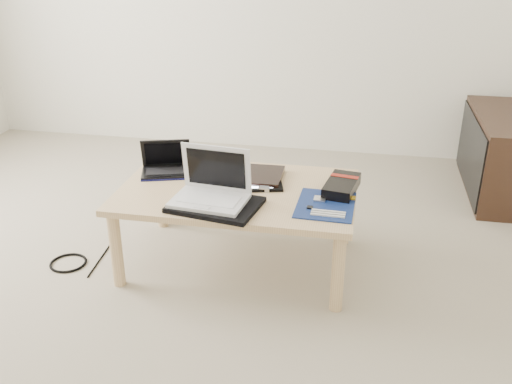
% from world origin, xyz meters
% --- Properties ---
extents(ground, '(4.00, 4.00, 0.00)m').
position_xyz_m(ground, '(0.00, 0.00, 0.00)').
color(ground, '#AA9F8A').
rests_on(ground, ground).
extents(coffee_table, '(1.10, 0.70, 0.40)m').
position_xyz_m(coffee_table, '(0.35, 0.30, 0.35)').
color(coffee_table, '#D4B37F').
rests_on(coffee_table, ground).
extents(media_cabinet, '(0.41, 0.90, 0.50)m').
position_xyz_m(media_cabinet, '(1.77, 1.45, 0.25)').
color(media_cabinet, '#361F16').
rests_on(media_cabinet, ground).
extents(book, '(0.30, 0.25, 0.03)m').
position_xyz_m(book, '(0.39, 0.43, 0.41)').
color(book, black).
rests_on(book, coffee_table).
extents(netbook, '(0.28, 0.24, 0.17)m').
position_xyz_m(netbook, '(-0.04, 0.43, 0.44)').
color(netbook, black).
rests_on(netbook, coffee_table).
extents(tablet, '(0.30, 0.26, 0.01)m').
position_xyz_m(tablet, '(0.41, 0.37, 0.41)').
color(tablet, black).
rests_on(tablet, coffee_table).
extents(remote, '(0.05, 0.23, 0.02)m').
position_xyz_m(remote, '(0.47, 0.40, 0.41)').
color(remote, '#BABBBF').
rests_on(remote, coffee_table).
extents(neoprene_sleeve, '(0.42, 0.33, 0.02)m').
position_xyz_m(neoprene_sleeve, '(0.30, 0.09, 0.41)').
color(neoprene_sleeve, black).
rests_on(neoprene_sleeve, coffee_table).
extents(white_laptop, '(0.34, 0.26, 0.23)m').
position_xyz_m(white_laptop, '(0.27, 0.12, 0.47)').
color(white_laptop, silver).
rests_on(white_laptop, neoprene_sleeve).
extents(motherboard, '(0.26, 0.32, 0.01)m').
position_xyz_m(motherboard, '(0.77, 0.20, 0.40)').
color(motherboard, '#0C1C4F').
rests_on(motherboard, coffee_table).
extents(gpu_box, '(0.17, 0.28, 0.06)m').
position_xyz_m(gpu_box, '(0.83, 0.36, 0.43)').
color(gpu_box, black).
rests_on(gpu_box, coffee_table).
extents(cable_coil, '(0.12, 0.12, 0.01)m').
position_xyz_m(cable_coil, '(0.20, 0.31, 0.41)').
color(cable_coil, black).
rests_on(cable_coil, coffee_table).
extents(floor_cable_coil, '(0.23, 0.23, 0.01)m').
position_xyz_m(floor_cable_coil, '(-0.47, 0.12, 0.01)').
color(floor_cable_coil, black).
rests_on(floor_cable_coil, ground).
extents(floor_cable_trail, '(0.04, 0.37, 0.01)m').
position_xyz_m(floor_cable_trail, '(-0.34, 0.20, 0.00)').
color(floor_cable_trail, black).
rests_on(floor_cable_trail, ground).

